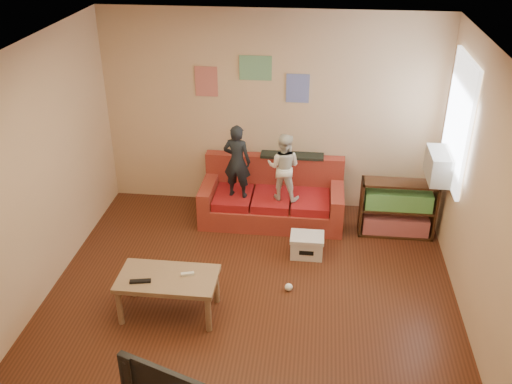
# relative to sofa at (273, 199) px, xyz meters

# --- Properties ---
(room_shell) EXTENTS (4.52, 5.02, 2.72)m
(room_shell) POSITION_rel_sofa_xyz_m (-0.08, -2.06, 1.07)
(room_shell) COLOR #522614
(room_shell) RESTS_ON ground
(sofa) EXTENTS (1.88, 0.87, 0.83)m
(sofa) POSITION_rel_sofa_xyz_m (0.00, 0.00, 0.00)
(sofa) COLOR #9D3325
(sofa) RESTS_ON ground
(child_a) EXTENTS (0.40, 0.29, 0.99)m
(child_a) POSITION_rel_sofa_xyz_m (-0.45, -0.16, 0.61)
(child_a) COLOR black
(child_a) RESTS_ON sofa
(child_b) EXTENTS (0.49, 0.41, 0.90)m
(child_b) POSITION_rel_sofa_xyz_m (0.15, -0.16, 0.57)
(child_b) COLOR white
(child_b) RESTS_ON sofa
(coffee_table) EXTENTS (1.02, 0.56, 0.46)m
(coffee_table) POSITION_rel_sofa_xyz_m (-0.90, -2.11, 0.12)
(coffee_table) COLOR #9D7C59
(coffee_table) RESTS_ON ground
(remote) EXTENTS (0.22, 0.10, 0.02)m
(remote) POSITION_rel_sofa_xyz_m (-1.15, -2.23, 0.19)
(remote) COLOR black
(remote) RESTS_ON coffee_table
(game_controller) EXTENTS (0.14, 0.08, 0.03)m
(game_controller) POSITION_rel_sofa_xyz_m (-0.70, -2.06, 0.20)
(game_controller) COLOR silver
(game_controller) RESTS_ON coffee_table
(bookshelf) EXTENTS (0.95, 0.28, 0.76)m
(bookshelf) POSITION_rel_sofa_xyz_m (1.62, -0.25, 0.06)
(bookshelf) COLOR #361E0F
(bookshelf) RESTS_ON ground
(window) EXTENTS (0.04, 1.08, 1.48)m
(window) POSITION_rel_sofa_xyz_m (2.14, -0.41, 1.36)
(window) COLOR white
(window) RESTS_ON room_shell
(ac_unit) EXTENTS (0.28, 0.55, 0.35)m
(ac_unit) POSITION_rel_sofa_xyz_m (2.02, -0.41, 0.80)
(ac_unit) COLOR #B7B2A3
(ac_unit) RESTS_ON window
(artwork_left) EXTENTS (0.30, 0.01, 0.40)m
(artwork_left) POSITION_rel_sofa_xyz_m (-0.93, 0.42, 1.47)
(artwork_left) COLOR #D87266
(artwork_left) RESTS_ON room_shell
(artwork_center) EXTENTS (0.42, 0.01, 0.32)m
(artwork_center) POSITION_rel_sofa_xyz_m (-0.28, 0.42, 1.67)
(artwork_center) COLOR #72B27F
(artwork_center) RESTS_ON room_shell
(artwork_right) EXTENTS (0.30, 0.01, 0.38)m
(artwork_right) POSITION_rel_sofa_xyz_m (0.27, 0.42, 1.42)
(artwork_right) COLOR #727FCC
(artwork_right) RESTS_ON room_shell
(file_box) EXTENTS (0.41, 0.31, 0.28)m
(file_box) POSITION_rel_sofa_xyz_m (0.50, -0.87, -0.14)
(file_box) COLOR white
(file_box) RESTS_ON ground
(tissue) EXTENTS (0.09, 0.09, 0.09)m
(tissue) POSITION_rel_sofa_xyz_m (0.33, -1.60, -0.23)
(tissue) COLOR white
(tissue) RESTS_ON ground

